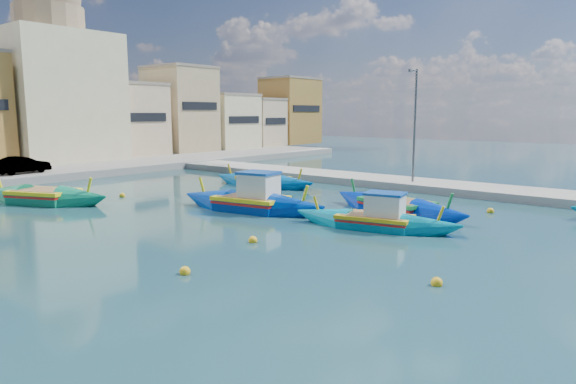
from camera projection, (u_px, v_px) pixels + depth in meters
ground at (349, 262)px, 17.93m from camera, size 160.00×160.00×0.00m
east_quay at (506, 193)px, 31.69m from camera, size 4.00×70.00×0.50m
north_townhouses at (23, 114)px, 46.82m from camera, size 83.20×7.87×10.19m
church_block at (53, 78)px, 49.24m from camera, size 10.00×10.00×19.10m
quay_street_lamp at (414, 125)px, 34.38m from camera, size 1.18×0.16×8.00m
luzzu_turquoise_cabin at (375, 222)px, 23.04m from camera, size 3.44×8.19×2.57m
luzzu_blue_cabin at (251, 203)px, 27.20m from camera, size 3.75×9.34×3.22m
luzzu_cyan_mid at (263, 183)px, 36.19m from camera, size 2.89×8.69×2.52m
luzzu_green at (44, 198)px, 29.46m from camera, size 5.46×8.90×2.75m
luzzu_blue_south at (396, 208)px, 26.51m from camera, size 4.26×9.27×2.61m
mooring_buoys at (247, 236)px, 21.40m from camera, size 20.78×22.17×0.36m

